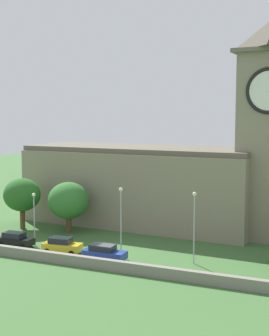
% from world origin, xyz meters
% --- Properties ---
extents(ground_plane, '(200.00, 200.00, 0.00)m').
position_xyz_m(ground_plane, '(0.00, 15.00, 0.00)').
color(ground_plane, '#3D6633').
extents(church, '(40.83, 14.14, 28.22)m').
position_xyz_m(church, '(2.11, 16.58, 8.12)').
color(church, gray).
rests_on(church, ground).
extents(quay_barrier, '(58.93, 0.70, 1.12)m').
position_xyz_m(quay_barrier, '(0.00, -4.96, 0.56)').
color(quay_barrier, gray).
rests_on(quay_barrier, ground).
extents(car_black, '(4.51, 2.10, 1.74)m').
position_xyz_m(car_black, '(-11.97, -1.36, 0.88)').
color(car_black, black).
rests_on(car_black, ground).
extents(car_yellow, '(4.64, 2.57, 1.86)m').
position_xyz_m(car_yellow, '(-5.25, -1.59, 0.94)').
color(car_yellow, gold).
rests_on(car_yellow, ground).
extents(car_blue, '(4.78, 2.24, 1.77)m').
position_xyz_m(car_blue, '(0.49, -2.13, 0.90)').
color(car_blue, '#233D9E').
rests_on(car_blue, ground).
extents(streetlamp_west_mid, '(0.44, 0.44, 6.46)m').
position_xyz_m(streetlamp_west_mid, '(-10.12, -0.01, 4.36)').
color(streetlamp_west_mid, '#9EA0A5').
rests_on(streetlamp_west_mid, ground).
extents(streetlamp_central, '(0.44, 0.44, 7.83)m').
position_xyz_m(streetlamp_central, '(1.51, -0.02, 5.15)').
color(streetlamp_central, '#9EA0A5').
rests_on(streetlamp_central, ground).
extents(streetlamp_east_mid, '(0.44, 0.44, 7.76)m').
position_xyz_m(streetlamp_east_mid, '(9.74, 0.77, 5.10)').
color(streetlamp_east_mid, '#9EA0A5').
rests_on(streetlamp_east_mid, ground).
extents(tree_churchyard, '(5.50, 5.50, 6.84)m').
position_xyz_m(tree_churchyard, '(-9.95, 7.54, 4.33)').
color(tree_churchyard, brown).
rests_on(tree_churchyard, ground).
extents(tree_riverside_west, '(5.11, 5.11, 7.08)m').
position_xyz_m(tree_riverside_west, '(-16.99, 6.80, 4.74)').
color(tree_riverside_west, brown).
rests_on(tree_riverside_west, ground).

